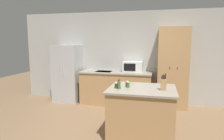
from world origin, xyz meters
TOP-DOWN VIEW (x-y plane):
  - ground_plane at (0.00, 0.00)m, footprint 14.00×14.00m
  - wall_back at (0.00, 2.33)m, footprint 7.20×0.06m
  - refrigerator at (-2.09, 1.97)m, footprint 0.74×0.68m
  - back_counter at (-0.63, 1.98)m, footprint 1.99×0.69m
  - pantry_cabinet at (0.89, 2.04)m, footprint 0.77×0.55m
  - kitchen_island at (0.25, 0.19)m, footprint 1.20×1.00m
  - microwave at (-0.18, 2.11)m, footprint 0.53×0.35m
  - knife_block at (0.63, 0.12)m, footprint 0.10×0.07m
  - spice_bottle_tall_dark at (-0.00, 0.17)m, footprint 0.06×0.06m
  - spice_bottle_short_red at (-0.03, 0.25)m, footprint 0.06×0.06m
  - spice_bottle_amber_oil at (-0.20, 0.08)m, footprint 0.06×0.06m
  - spice_bottle_green_herb at (-0.14, 0.03)m, footprint 0.06×0.06m

SIDE VIEW (x-z plane):
  - ground_plane at x=0.00m, z-range 0.00..0.00m
  - kitchen_island at x=0.25m, z-range 0.00..0.92m
  - back_counter at x=-0.63m, z-range 0.00..0.92m
  - refrigerator at x=-2.09m, z-range 0.00..1.65m
  - spice_bottle_short_red at x=-0.03m, z-range 0.91..1.01m
  - spice_bottle_amber_oil at x=-0.20m, z-range 0.91..1.02m
  - spice_bottle_tall_dark at x=0.00m, z-range 0.91..1.02m
  - spice_bottle_green_herb at x=-0.14m, z-range 0.91..1.08m
  - knife_block at x=0.63m, z-range 0.87..1.16m
  - microwave at x=-0.18m, z-range 0.92..1.21m
  - pantry_cabinet at x=0.89m, z-range 0.00..2.13m
  - wall_back at x=0.00m, z-range 0.00..2.60m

